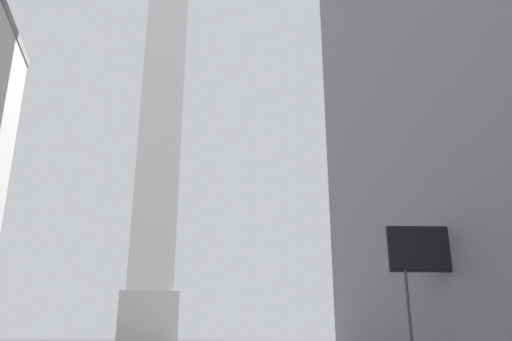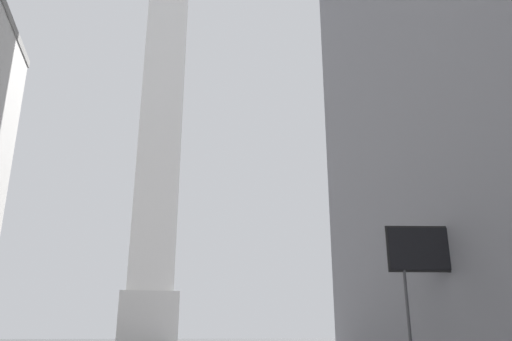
# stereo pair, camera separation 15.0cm
# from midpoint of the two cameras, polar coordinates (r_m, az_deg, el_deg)

# --- Properties ---
(obelisk) EXTENTS (7.31, 7.31, 78.84)m
(obelisk) POSITION_cam_midpoint_polar(r_m,az_deg,el_deg) (76.96, -10.51, 10.10)
(obelisk) COLOR silver
(obelisk) RESTS_ON ground_plane
(billboard_sign) EXTENTS (5.57, 1.27, 7.91)m
(billboard_sign) POSITION_cam_midpoint_polar(r_m,az_deg,el_deg) (32.02, 19.77, -8.86)
(billboard_sign) COLOR #3F3F42
(billboard_sign) RESTS_ON ground_plane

